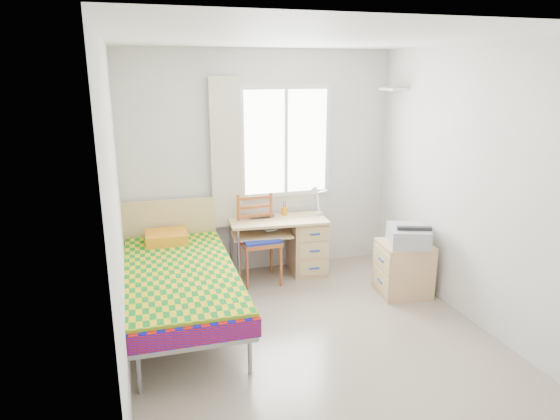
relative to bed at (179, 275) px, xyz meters
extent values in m
plane|color=#BCAD93|center=(1.11, -0.67, -0.47)|extent=(3.50, 3.50, 0.00)
plane|color=white|center=(1.11, -0.67, 2.13)|extent=(3.50, 3.50, 0.00)
plane|color=silver|center=(1.11, 1.08, 0.83)|extent=(3.20, 0.00, 3.20)
plane|color=silver|center=(-0.49, -0.67, 0.83)|extent=(0.00, 3.50, 3.50)
plane|color=silver|center=(2.71, -0.67, 0.83)|extent=(0.00, 3.50, 3.50)
cube|color=white|center=(1.41, 1.06, 1.08)|extent=(1.10, 0.04, 1.30)
cube|color=white|center=(1.41, 1.05, 1.08)|extent=(1.00, 0.02, 1.20)
cube|color=white|center=(1.41, 1.04, 1.08)|extent=(0.04, 0.02, 1.20)
cube|color=beige|center=(0.69, 1.01, 0.98)|extent=(0.35, 0.05, 1.70)
cube|color=white|center=(2.60, 0.73, 1.68)|extent=(0.20, 0.32, 0.03)
cube|color=gray|center=(0.00, -0.08, -0.09)|extent=(1.04, 2.23, 0.07)
cube|color=#B7140C|center=(0.00, -0.08, 0.00)|extent=(1.08, 2.25, 0.15)
cube|color=gold|center=(0.00, -0.10, 0.08)|extent=(1.06, 2.13, 0.03)
cube|color=tan|center=(0.00, 1.00, 0.19)|extent=(1.05, 0.07, 0.61)
cube|color=orange|center=(-0.05, 0.73, 0.16)|extent=(0.45, 0.38, 0.11)
cylinder|color=gray|center=(-0.43, -1.08, -0.29)|extent=(0.04, 0.04, 0.35)
cylinder|color=gray|center=(0.43, 0.93, -0.29)|extent=(0.04, 0.04, 0.35)
cube|color=tan|center=(1.23, 0.79, 0.22)|extent=(1.16, 0.61, 0.03)
cube|color=tan|center=(1.59, 0.79, -0.13)|extent=(0.43, 0.52, 0.67)
cube|color=tan|center=(1.02, 0.79, 0.07)|extent=(0.71, 0.53, 0.02)
cylinder|color=gray|center=(0.71, 0.58, -0.13)|extent=(0.03, 0.03, 0.67)
cylinder|color=gray|center=(0.71, 0.99, -0.13)|extent=(0.03, 0.03, 0.67)
cube|color=#A93C20|center=(0.97, 0.67, 0.02)|extent=(0.45, 0.45, 0.04)
cube|color=navy|center=(0.97, 0.67, 0.05)|extent=(0.43, 0.43, 0.04)
cube|color=#A93C20|center=(0.97, 0.86, 0.32)|extent=(0.39, 0.04, 0.43)
cylinder|color=#A93C20|center=(0.78, 0.47, -0.22)|extent=(0.03, 0.03, 0.49)
cylinder|color=#A93C20|center=(1.17, 0.86, 0.03)|extent=(0.04, 0.04, 0.99)
cube|color=tan|center=(2.38, -0.10, -0.18)|extent=(0.58, 0.53, 0.58)
cube|color=tan|center=(2.11, -0.10, -0.05)|extent=(0.06, 0.43, 0.21)
cube|color=tan|center=(2.11, -0.10, -0.29)|extent=(0.06, 0.43, 0.21)
cube|color=#ADAFB6|center=(2.39, -0.13, 0.21)|extent=(0.53, 0.57, 0.19)
cube|color=black|center=(2.39, -0.13, 0.30)|extent=(0.42, 0.46, 0.02)
imported|color=black|center=(1.07, 0.86, 0.24)|extent=(0.31, 0.21, 0.02)
cylinder|color=orange|center=(1.35, 0.93, 0.28)|extent=(0.10, 0.10, 0.09)
cylinder|color=white|center=(1.74, 0.82, 0.24)|extent=(0.10, 0.10, 0.03)
cylinder|color=white|center=(1.74, 0.82, 0.39)|extent=(0.02, 0.12, 0.27)
cylinder|color=white|center=(1.72, 0.74, 0.52)|extent=(0.13, 0.23, 0.11)
cone|color=white|center=(1.64, 0.64, 0.55)|extent=(0.14, 0.15, 0.13)
imported|color=gray|center=(1.04, 0.78, 0.12)|extent=(0.19, 0.23, 0.02)
camera|label=1|loc=(-0.37, -4.51, 1.89)|focal=32.00mm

